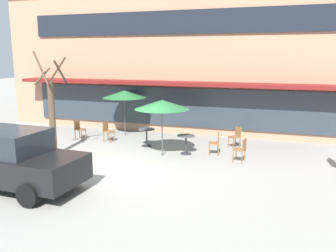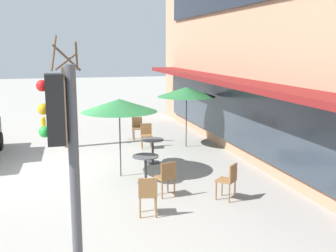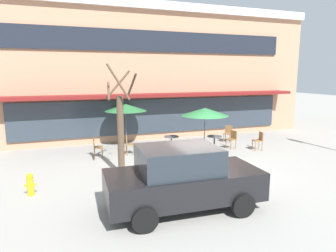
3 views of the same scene
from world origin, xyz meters
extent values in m
plane|color=#9E9B93|center=(0.00, 0.00, 0.00)|extent=(80.00, 80.00, 0.00)
cube|color=tan|center=(0.00, 10.00, 3.75)|extent=(19.27, 8.00, 7.50)
cube|color=maroon|center=(0.00, 5.45, 2.55)|extent=(16.38, 1.10, 0.16)
cube|color=#1E232D|center=(0.00, 5.94, 5.40)|extent=(15.42, 0.10, 1.10)
cube|color=#2D3842|center=(0.00, 5.94, 1.35)|extent=(15.42, 0.10, 1.90)
cylinder|color=#333338|center=(1.66, 2.44, 0.01)|extent=(0.44, 0.44, 0.03)
cylinder|color=#333338|center=(1.66, 2.44, 0.38)|extent=(0.07, 0.07, 0.70)
cylinder|color=#4C4C51|center=(1.66, 2.44, 0.74)|extent=(0.70, 0.70, 0.03)
cylinder|color=#333338|center=(-0.28, 3.09, 0.01)|extent=(0.44, 0.44, 0.03)
cylinder|color=#333338|center=(-0.28, 3.09, 0.38)|extent=(0.07, 0.07, 0.70)
cylinder|color=#4C4C51|center=(-0.28, 3.09, 0.74)|extent=(0.70, 0.70, 0.03)
cylinder|color=#4C4C51|center=(-2.10, 4.76, 1.10)|extent=(0.04, 0.04, 2.20)
cone|color=#286B38|center=(-2.10, 4.76, 2.03)|extent=(2.10, 2.10, 0.35)
cylinder|color=#4C4C51|center=(0.85, 1.89, 1.10)|extent=(0.04, 0.04, 2.20)
cone|color=#286B38|center=(0.85, 1.89, 2.03)|extent=(2.10, 2.10, 0.35)
cylinder|color=olive|center=(-2.03, 3.46, 0.23)|extent=(0.04, 0.04, 0.45)
cylinder|color=olive|center=(-2.07, 3.12, 0.23)|extent=(0.04, 0.04, 0.45)
cylinder|color=olive|center=(-2.37, 3.50, 0.23)|extent=(0.04, 0.04, 0.45)
cylinder|color=olive|center=(-2.41, 3.16, 0.23)|extent=(0.04, 0.04, 0.45)
cube|color=olive|center=(-2.22, 3.31, 0.47)|extent=(0.44, 0.44, 0.04)
cube|color=olive|center=(-2.40, 3.33, 0.69)|extent=(0.09, 0.40, 0.40)
cylinder|color=olive|center=(3.33, 3.79, 0.23)|extent=(0.04, 0.04, 0.45)
cylinder|color=olive|center=(3.10, 4.04, 0.23)|extent=(0.04, 0.04, 0.45)
cylinder|color=olive|center=(3.58, 4.03, 0.23)|extent=(0.04, 0.04, 0.45)
cylinder|color=olive|center=(3.34, 4.27, 0.23)|extent=(0.04, 0.04, 0.45)
cube|color=olive|center=(3.34, 4.03, 0.47)|extent=(0.57, 0.57, 0.04)
cube|color=olive|center=(3.47, 4.16, 0.69)|extent=(0.30, 0.32, 0.40)
cylinder|color=olive|center=(-3.50, 3.43, 0.23)|extent=(0.04, 0.04, 0.45)
cylinder|color=olive|center=(-3.52, 3.10, 0.23)|extent=(0.04, 0.04, 0.45)
cylinder|color=olive|center=(-3.84, 3.45, 0.23)|extent=(0.04, 0.04, 0.45)
cylinder|color=olive|center=(-3.86, 3.11, 0.23)|extent=(0.04, 0.04, 0.45)
cube|color=olive|center=(-3.68, 3.27, 0.47)|extent=(0.42, 0.42, 0.04)
cube|color=olive|center=(-3.86, 3.28, 0.69)|extent=(0.06, 0.40, 0.40)
cylinder|color=olive|center=(2.60, 2.49, 0.23)|extent=(0.04, 0.04, 0.45)
cylinder|color=olive|center=(2.52, 2.82, 0.23)|extent=(0.04, 0.04, 0.45)
cylinder|color=olive|center=(2.93, 2.57, 0.23)|extent=(0.04, 0.04, 0.45)
cylinder|color=olive|center=(2.85, 2.90, 0.23)|extent=(0.04, 0.04, 0.45)
cube|color=olive|center=(2.73, 2.69, 0.47)|extent=(0.48, 0.48, 0.04)
cube|color=olive|center=(2.90, 2.73, 0.69)|extent=(0.13, 0.40, 0.40)
cylinder|color=olive|center=(3.60, 1.89, 0.23)|extent=(0.04, 0.04, 0.45)
cylinder|color=olive|center=(3.66, 2.22, 0.23)|extent=(0.04, 0.04, 0.45)
cylinder|color=olive|center=(3.93, 1.83, 0.23)|extent=(0.04, 0.04, 0.45)
cylinder|color=olive|center=(4.00, 2.16, 0.23)|extent=(0.04, 0.04, 0.45)
cube|color=olive|center=(3.80, 2.02, 0.47)|extent=(0.47, 0.47, 0.04)
cube|color=olive|center=(3.97, 1.99, 0.69)|extent=(0.12, 0.40, 0.40)
cube|color=black|center=(-2.10, -2.76, 0.70)|extent=(4.27, 1.96, 0.76)
cube|color=#232B33|center=(-2.25, -2.75, 1.42)|extent=(2.16, 1.68, 0.68)
cylinder|color=black|center=(-0.77, -1.91, 0.32)|extent=(0.65, 0.24, 0.64)
cylinder|color=black|center=(-0.84, -3.71, 0.32)|extent=(0.65, 0.24, 0.64)
cylinder|color=black|center=(-3.37, -1.81, 0.32)|extent=(0.65, 0.24, 0.64)
cylinder|color=brown|center=(-3.17, 0.58, 1.45)|extent=(0.24, 0.24, 2.90)
cylinder|color=brown|center=(-2.72, 0.65, 3.24)|extent=(0.22, 0.96, 0.94)
cylinder|color=brown|center=(-3.13, 1.00, 3.29)|extent=(0.92, 0.15, 1.03)
cylinder|color=brown|center=(-3.54, 0.63, 3.09)|extent=(0.20, 0.81, 0.63)
cylinder|color=brown|center=(-3.27, 0.23, 3.41)|extent=(0.79, 0.29, 1.24)
camera|label=1|loc=(5.33, -10.74, 3.87)|focal=38.00mm
camera|label=2|loc=(12.26, 0.19, 3.58)|focal=45.00mm
camera|label=3|loc=(-5.12, -9.91, 3.67)|focal=32.00mm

